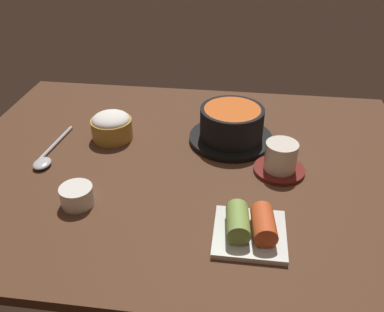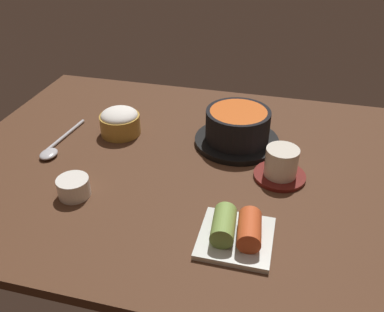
% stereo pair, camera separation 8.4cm
% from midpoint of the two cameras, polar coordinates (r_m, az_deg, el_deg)
% --- Properties ---
extents(dining_table, '(1.00, 0.76, 0.02)m').
position_cam_midpoint_polar(dining_table, '(0.89, -3.80, -1.45)').
color(dining_table, '#4C2D1C').
rests_on(dining_table, ground).
extents(stone_pot, '(0.19, 0.19, 0.08)m').
position_cam_midpoint_polar(stone_pot, '(0.94, 2.93, 4.13)').
color(stone_pot, black).
rests_on(stone_pot, dining_table).
extents(rice_bowl, '(0.09, 0.09, 0.06)m').
position_cam_midpoint_polar(rice_bowl, '(0.98, -13.48, 4.05)').
color(rice_bowl, '#B78C38').
rests_on(rice_bowl, dining_table).
extents(tea_cup_with_saucer, '(0.11, 0.11, 0.07)m').
position_cam_midpoint_polar(tea_cup_with_saucer, '(0.85, 9.38, -0.52)').
color(tea_cup_with_saucer, maroon).
rests_on(tea_cup_with_saucer, dining_table).
extents(kimchi_plate, '(0.12, 0.12, 0.05)m').
position_cam_midpoint_polar(kimchi_plate, '(0.70, 4.61, -9.92)').
color(kimchi_plate, silver).
rests_on(kimchi_plate, dining_table).
extents(side_bowl_near, '(0.06, 0.06, 0.04)m').
position_cam_midpoint_polar(side_bowl_near, '(0.80, -18.57, -5.26)').
color(side_bowl_near, white).
rests_on(side_bowl_near, dining_table).
extents(spoon, '(0.04, 0.19, 0.01)m').
position_cam_midpoint_polar(spoon, '(0.96, -21.87, -0.19)').
color(spoon, '#B7B7BC').
rests_on(spoon, dining_table).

